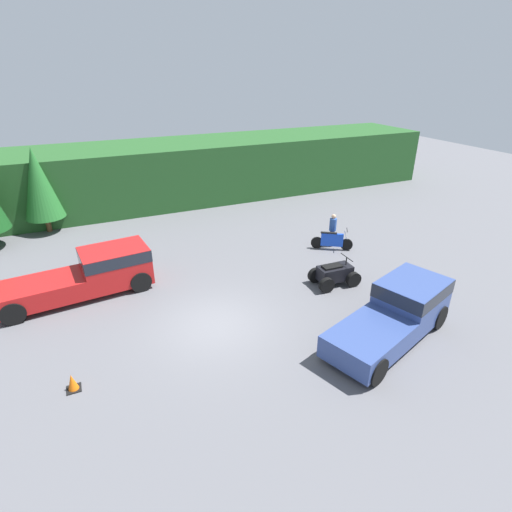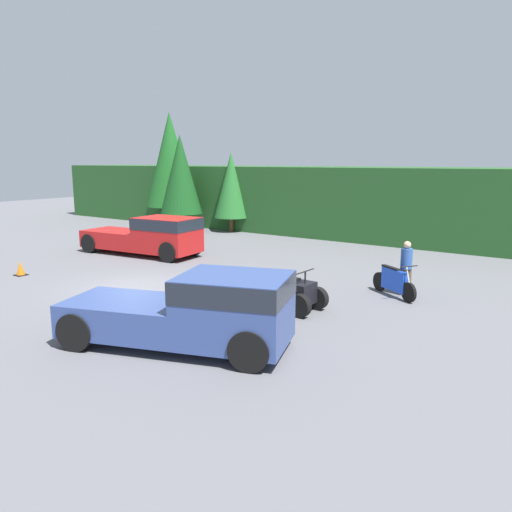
{
  "view_description": "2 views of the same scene",
  "coord_description": "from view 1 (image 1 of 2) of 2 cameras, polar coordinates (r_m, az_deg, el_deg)",
  "views": [
    {
      "loc": [
        -3.68,
        -11.88,
        8.78
      ],
      "look_at": [
        3.02,
        3.01,
        0.95
      ],
      "focal_mm": 28.0,
      "sensor_mm": 36.0,
      "label": 1
    },
    {
      "loc": [
        13.21,
        -11.41,
        4.34
      ],
      "look_at": [
        3.02,
        3.01,
        0.95
      ],
      "focal_mm": 35.0,
      "sensor_mm": 36.0,
      "label": 2
    }
  ],
  "objects": [
    {
      "name": "ground_plane",
      "position": [
        15.23,
        -5.81,
        -9.76
      ],
      "size": [
        80.0,
        80.0,
        0.0
      ],
      "primitive_type": "plane",
      "color": "#5B5B60"
    },
    {
      "name": "hillside_backdrop",
      "position": [
        28.93,
        -16.54,
        10.99
      ],
      "size": [
        44.0,
        6.0,
        3.97
      ],
      "color": "#235123",
      "rests_on": "ground_plane"
    },
    {
      "name": "tree_mid_right",
      "position": [
        25.54,
        -28.63,
        9.07
      ],
      "size": [
        2.13,
        2.13,
        4.84
      ],
      "color": "brown",
      "rests_on": "ground_plane"
    },
    {
      "name": "pickup_truck_red",
      "position": [
        18.03,
        -22.38,
        -2.15
      ],
      "size": [
        6.13,
        2.62,
        1.82
      ],
      "rotation": [
        0.0,
        0.0,
        0.11
      ],
      "color": "red",
      "rests_on": "ground_plane"
    },
    {
      "name": "pickup_truck_second",
      "position": [
        15.03,
        19.62,
        -7.4
      ],
      "size": [
        5.71,
        3.58,
        1.82
      ],
      "rotation": [
        0.0,
        0.0,
        0.33
      ],
      "color": "#334784",
      "rests_on": "ground_plane"
    },
    {
      "name": "dirt_bike",
      "position": [
        21.27,
        10.8,
        2.14
      ],
      "size": [
        1.86,
        1.3,
        1.15
      ],
      "rotation": [
        0.0,
        0.0,
        -0.58
      ],
      "color": "black",
      "rests_on": "ground_plane"
    },
    {
      "name": "quad_atv",
      "position": [
        17.85,
        11.14,
        -2.58
      ],
      "size": [
        2.07,
        1.26,
        1.24
      ],
      "rotation": [
        0.0,
        0.0,
        -0.04
      ],
      "color": "black",
      "rests_on": "ground_plane"
    },
    {
      "name": "rider_person",
      "position": [
        21.5,
        10.89,
        3.83
      ],
      "size": [
        0.52,
        0.52,
        1.79
      ],
      "rotation": [
        0.0,
        0.0,
        -0.92
      ],
      "color": "brown",
      "rests_on": "ground_plane"
    },
    {
      "name": "traffic_cone",
      "position": [
        13.59,
        -24.75,
        -16.12
      ],
      "size": [
        0.42,
        0.42,
        0.55
      ],
      "color": "black",
      "rests_on": "ground_plane"
    }
  ]
}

